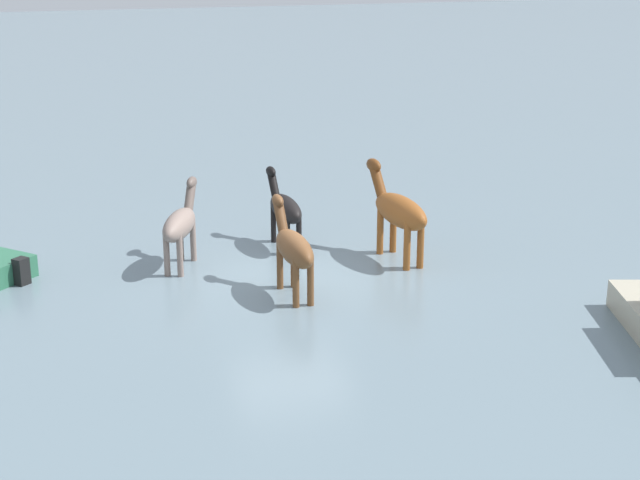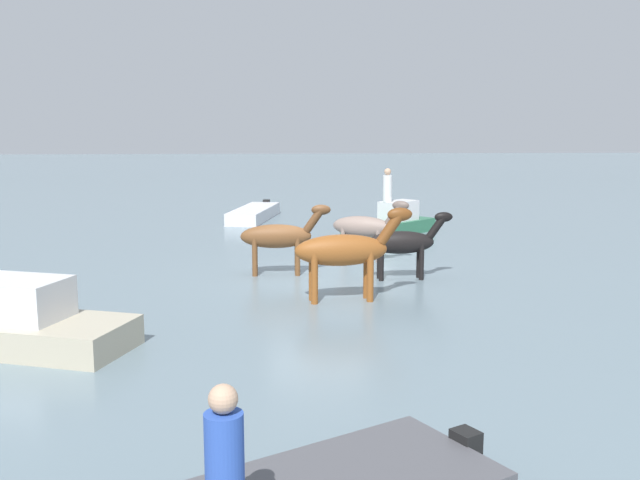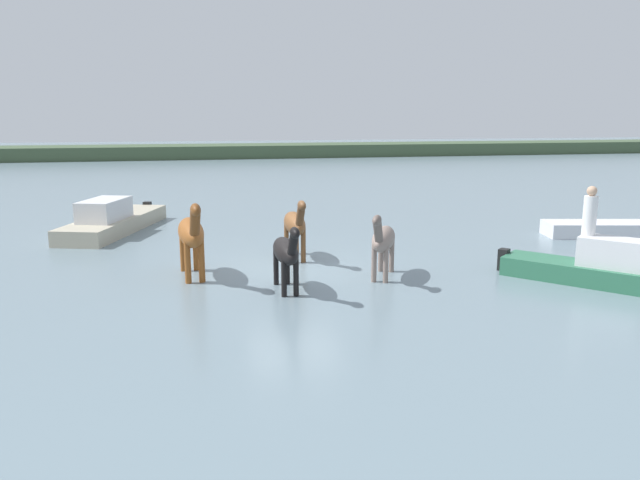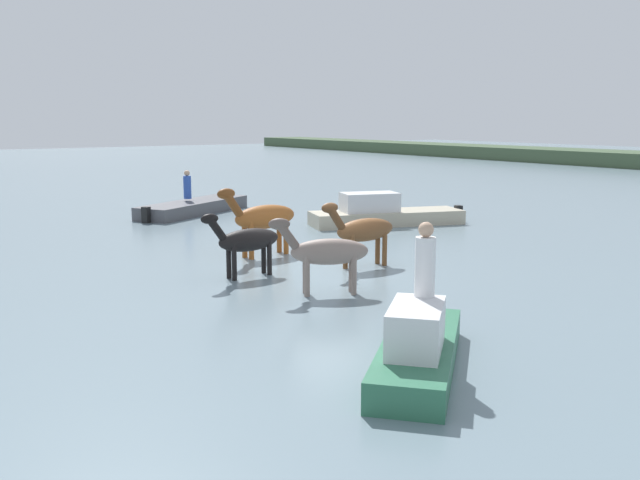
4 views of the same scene
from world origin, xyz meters
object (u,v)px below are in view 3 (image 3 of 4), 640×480
object	(u,v)px
horse_gray_outer	(295,224)
boat_skiff_near	(613,231)
horse_mid_herd	(286,252)
horse_pinto_flank	(383,240)
horse_dun_straggler	(191,233)
boat_launch_far	(113,223)
person_boatman_standing	(590,213)
boat_dinghy_port	(592,271)

from	to	relation	value
horse_gray_outer	boat_skiff_near	size ratio (longest dim) A/B	0.49
horse_mid_herd	boat_skiff_near	bearing A→B (deg)	106.95
horse_mid_herd	horse_pinto_flank	bearing A→B (deg)	102.36
horse_dun_straggler	boat_skiff_near	distance (m)	14.15
boat_launch_far	boat_skiff_near	distance (m)	17.17
horse_mid_herd	boat_launch_far	world-z (taller)	horse_mid_herd
person_boatman_standing	boat_launch_far	bearing A→B (deg)	142.68
boat_dinghy_port	person_boatman_standing	bearing A→B (deg)	161.05
horse_dun_straggler	person_boatman_standing	bearing A→B (deg)	69.67
horse_pinto_flank	boat_dinghy_port	world-z (taller)	horse_pinto_flank
horse_dun_straggler	boat_dinghy_port	size ratio (longest dim) A/B	0.71
boat_launch_far	person_boatman_standing	world-z (taller)	person_boatman_standing
horse_mid_herd	person_boatman_standing	size ratio (longest dim) A/B	1.83
person_boatman_standing	boat_skiff_near	bearing A→B (deg)	46.65
horse_mid_herd	boat_launch_far	distance (m)	9.71
boat_launch_far	person_boatman_standing	bearing A→B (deg)	71.18
horse_dun_straggler	boat_skiff_near	xyz separation A→B (m)	(13.92, 2.36, -0.96)
boat_skiff_near	person_boatman_standing	xyz separation A→B (m)	(-4.54, -4.81, 1.55)
horse_dun_straggler	person_boatman_standing	world-z (taller)	person_boatman_standing
boat_launch_far	boat_skiff_near	size ratio (longest dim) A/B	1.25
horse_gray_outer	boat_skiff_near	distance (m)	11.13
boat_launch_far	boat_skiff_near	bearing A→B (deg)	93.72
horse_gray_outer	horse_mid_herd	size ratio (longest dim) A/B	1.07
horse_mid_herd	horse_pinto_flank	distance (m)	2.63
horse_mid_herd	person_boatman_standing	distance (m)	7.35
horse_mid_herd	boat_dinghy_port	bearing A→B (deg)	80.81
horse_gray_outer	horse_pinto_flank	world-z (taller)	horse_gray_outer
horse_pinto_flank	boat_launch_far	distance (m)	10.71
boat_skiff_near	horse_mid_herd	bearing A→B (deg)	31.18
horse_gray_outer	person_boatman_standing	size ratio (longest dim) A/B	1.96
horse_mid_herd	horse_dun_straggler	bearing A→B (deg)	-130.56
horse_gray_outer	horse_dun_straggler	world-z (taller)	horse_dun_straggler
horse_mid_herd	person_boatman_standing	xyz separation A→B (m)	(7.27, -0.76, 0.79)
horse_dun_straggler	horse_pinto_flank	size ratio (longest dim) A/B	1.21
horse_pinto_flank	person_boatman_standing	bearing A→B (deg)	99.89
boat_launch_far	person_boatman_standing	xyz separation A→B (m)	(12.06, -9.19, 1.39)
horse_dun_straggler	boat_skiff_near	size ratio (longest dim) A/B	0.56
boat_launch_far	boat_skiff_near	world-z (taller)	boat_launch_far
horse_dun_straggler	boat_dinghy_port	xyz separation A→B (m)	(9.45, -2.62, -0.82)
horse_mid_herd	horse_gray_outer	bearing A→B (deg)	164.50
boat_skiff_near	person_boatman_standing	world-z (taller)	person_boatman_standing
boat_dinghy_port	boat_skiff_near	bearing A→B (deg)	96.52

